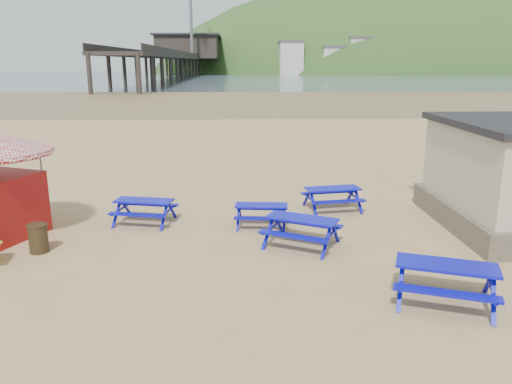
{
  "coord_description": "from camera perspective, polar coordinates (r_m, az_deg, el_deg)",
  "views": [
    {
      "loc": [
        0.76,
        -12.83,
        4.74
      ],
      "look_at": [
        1.25,
        1.5,
        1.0
      ],
      "focal_mm": 35.0,
      "sensor_mm": 36.0,
      "label": 1
    }
  ],
  "objects": [
    {
      "name": "ground",
      "position": [
        13.7,
        -5.03,
        -5.68
      ],
      "size": [
        400.0,
        400.0,
        0.0
      ],
      "primitive_type": "plane",
      "color": "tan",
      "rests_on": "ground"
    },
    {
      "name": "wet_sand",
      "position": [
        68.0,
        -2.64,
        10.62
      ],
      "size": [
        400.0,
        400.0,
        0.0
      ],
      "primitive_type": "plane",
      "color": "olive",
      "rests_on": "ground"
    },
    {
      "name": "sea",
      "position": [
        182.89,
        -2.25,
        13.14
      ],
      "size": [
        400.0,
        400.0,
        0.0
      ],
      "primitive_type": "plane",
      "color": "#475865",
      "rests_on": "ground"
    },
    {
      "name": "picnic_table_blue_a",
      "position": [
        15.48,
        -12.62,
        -2.17
      ],
      "size": [
        1.97,
        1.71,
        0.72
      ],
      "rotation": [
        0.0,
        0.0,
        -0.2
      ],
      "color": "#0314A2",
      "rests_on": "ground"
    },
    {
      "name": "picnic_table_blue_b",
      "position": [
        14.87,
        0.62,
        -2.66
      ],
      "size": [
        1.64,
        1.37,
        0.65
      ],
      "rotation": [
        0.0,
        0.0,
        -0.08
      ],
      "color": "#0314A2",
      "rests_on": "ground"
    },
    {
      "name": "picnic_table_blue_c",
      "position": [
        16.64,
        8.72,
        -0.77
      ],
      "size": [
        1.99,
        1.71,
        0.74
      ],
      "rotation": [
        0.0,
        0.0,
        0.17
      ],
      "color": "#0314A2",
      "rests_on": "ground"
    },
    {
      "name": "picnic_table_blue_d",
      "position": [
        13.3,
        5.24,
        -4.54
      ],
      "size": [
        2.34,
        2.18,
        0.78
      ],
      "rotation": [
        0.0,
        0.0,
        -0.48
      ],
      "color": "#0314A2",
      "rests_on": "ground"
    },
    {
      "name": "picnic_table_blue_e",
      "position": [
        10.94,
        20.81,
        -9.7
      ],
      "size": [
        2.39,
        2.17,
        0.82
      ],
      "rotation": [
        0.0,
        0.0,
        -0.35
      ],
      "color": "#0314A2",
      "rests_on": "ground"
    },
    {
      "name": "litter_bin",
      "position": [
        13.97,
        -23.63,
        -4.85
      ],
      "size": [
        0.51,
        0.51,
        0.75
      ],
      "color": "#352713",
      "rests_on": "ground"
    },
    {
      "name": "pier",
      "position": [
        191.98,
        -7.82,
        14.72
      ],
      "size": [
        24.0,
        220.0,
        39.29
      ],
      "color": "black",
      "rests_on": "ground"
    },
    {
      "name": "headland_town",
      "position": [
        258.83,
        18.54,
        10.65
      ],
      "size": [
        264.0,
        144.0,
        108.0
      ],
      "color": "#2D4C1E",
      "rests_on": "ground"
    }
  ]
}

